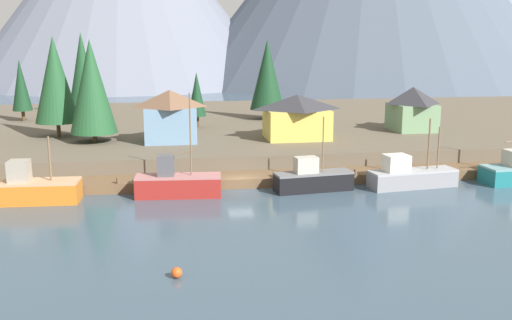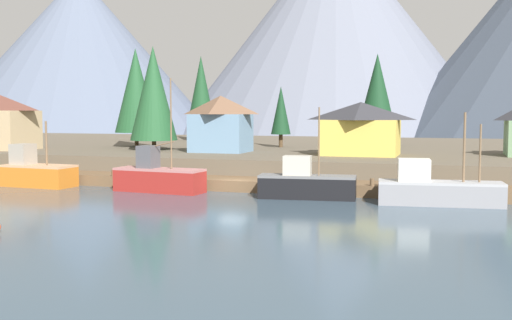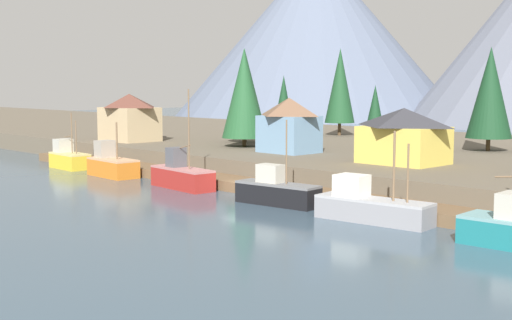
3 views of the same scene
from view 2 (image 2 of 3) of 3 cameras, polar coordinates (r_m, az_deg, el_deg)
The scene contains 18 objects.
ground_plane at distance 71.85m, azimuth 3.35°, elevation -1.44°, with size 400.00×400.00×1.00m, color #384C5B.
dock at distance 54.62m, azimuth -1.48°, elevation -2.27°, with size 80.00×4.00×1.60m.
shoreline_bank at distance 83.32m, azimuth 5.46°, elevation 0.58°, with size 400.00×56.00×2.50m, color brown.
mountain_west_peak at distance 214.02m, azimuth -16.23°, elevation 9.58°, with size 91.60×91.60×52.82m, color slate.
mountain_central_peak at distance 204.66m, azimuth 7.45°, elevation 12.07°, with size 105.45×105.45×67.84m, color slate.
fishing_boat_orange at distance 60.50m, azimuth -19.96°, elevation -1.12°, with size 7.04×3.24×6.15m.
fishing_boat_red at distance 53.70m, azimuth -9.20°, elevation -1.63°, with size 8.27×3.14×9.90m.
fishing_boat_black at distance 49.06m, azimuth 4.73°, elevation -2.27°, with size 7.99×3.15×7.37m.
fishing_boat_grey at distance 47.54m, azimuth 16.61°, elevation -2.66°, with size 9.33×3.53×6.97m.
house_blue at distance 68.03m, azimuth -3.34°, elevation 3.48°, with size 6.45×5.11×6.31m.
house_yellow at distance 63.98m, azimuth 9.83°, elevation 2.99°, with size 8.11×6.17×5.52m.
house_tan at distance 78.77m, azimuth -22.92°, elevation 3.35°, with size 7.88×5.98×6.52m.
conifer_near_left at distance 79.72m, azimuth -11.25°, elevation 6.44°, with size 5.48×5.48×12.64m.
conifer_near_right at distance 82.08m, azimuth 11.34°, elevation 6.12°, with size 5.30×5.30×12.20m.
conifer_mid_left at distance 97.25m, azimuth -10.71°, elevation 5.01°, with size 2.90×2.90×9.26m.
conifer_mid_right at distance 96.54m, azimuth -5.20°, elevation 6.39°, with size 4.59×4.59×13.32m.
conifer_back_left at distance 73.18m, azimuth -9.65°, elevation 6.23°, with size 5.61×5.61×12.30m.
conifer_back_right at distance 77.36m, azimuth 2.36°, elevation 4.68°, with size 2.53×2.53×7.77m.
Camera 2 is at (18.20, -49.10, 6.99)m, focal length 42.44 mm.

